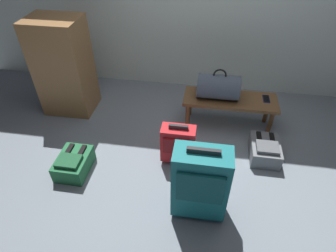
{
  "coord_description": "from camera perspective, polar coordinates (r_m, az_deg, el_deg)",
  "views": [
    {
      "loc": [
        0.11,
        -1.85,
        2.09
      ],
      "look_at": [
        -0.23,
        0.33,
        0.25
      ],
      "focal_mm": 30.37,
      "sensor_mm": 36.0,
      "label": 1
    }
  ],
  "objects": [
    {
      "name": "cell_phone",
      "position": [
        3.22,
        19.12,
        5.18
      ],
      "size": [
        0.07,
        0.14,
        0.01
      ],
      "color": "#191E4C",
      "rests_on": "bench"
    },
    {
      "name": "suitcase_upright_teal",
      "position": [
        2.22,
        6.49,
        -11.22
      ],
      "size": [
        0.43,
        0.25,
        0.72
      ],
      "color": "#14666B",
      "rests_on": "ground"
    },
    {
      "name": "backpack_green",
      "position": [
        2.86,
        -18.41,
        -7.11
      ],
      "size": [
        0.28,
        0.38,
        0.21
      ],
      "color": "#1E6038",
      "rests_on": "ground"
    },
    {
      "name": "ground_plane",
      "position": [
        2.8,
        3.76,
        -8.67
      ],
      "size": [
        6.6,
        6.6,
        0.0
      ],
      "primitive_type": "plane",
      "color": "slate"
    },
    {
      "name": "bench",
      "position": [
        3.17,
        12.29,
        4.63
      ],
      "size": [
        1.0,
        0.36,
        0.37
      ],
      "color": "brown",
      "rests_on": "ground"
    },
    {
      "name": "suitcase_small_red",
      "position": [
        2.7,
        2.02,
        -3.53
      ],
      "size": [
        0.32,
        0.18,
        0.46
      ],
      "color": "red",
      "rests_on": "ground"
    },
    {
      "name": "duffel_bag_slate",
      "position": [
        3.06,
        10.07,
        7.77
      ],
      "size": [
        0.44,
        0.26,
        0.34
      ],
      "color": "#475160",
      "rests_on": "bench"
    },
    {
      "name": "side_cabinet",
      "position": [
        3.47,
        -20.19,
        11.04
      ],
      "size": [
        0.56,
        0.44,
        1.1
      ],
      "color": "olive",
      "rests_on": "ground"
    },
    {
      "name": "backpack_grey",
      "position": [
        3.0,
        18.84,
        -4.55
      ],
      "size": [
        0.28,
        0.38,
        0.21
      ],
      "color": "slate",
      "rests_on": "ground"
    }
  ]
}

